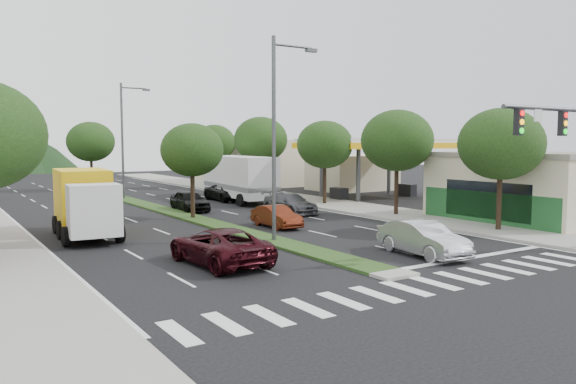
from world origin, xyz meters
TOP-DOWN VIEW (x-y plane):
  - ground at (0.00, 0.00)m, footprint 160.00×160.00m
  - sidewalk_right at (12.50, 25.00)m, footprint 5.00×90.00m
  - median at (0.00, 28.00)m, footprint 1.60×56.00m
  - crosswalk at (0.00, -2.00)m, footprint 19.00×2.20m
  - traffic_signal at (9.03, -1.54)m, footprint 6.12×0.40m
  - storefront_right at (18.00, 6.00)m, footprint 9.00×10.00m
  - gas_canopy at (19.00, 22.00)m, footprint 12.20×8.20m
  - bldg_right_far at (19.50, 44.00)m, footprint 10.00×16.00m
  - tree_r_a at (12.00, 4.00)m, footprint 4.60×4.60m
  - tree_r_b at (12.00, 12.00)m, footprint 4.80×4.80m
  - tree_r_c at (12.00, 20.00)m, footprint 4.40×4.40m
  - tree_r_d at (12.00, 30.00)m, footprint 5.00×5.00m
  - tree_r_e at (12.00, 40.00)m, footprint 4.60×4.60m
  - tree_med_near at (0.00, 18.00)m, footprint 4.00×4.00m
  - tree_med_far at (0.00, 44.00)m, footprint 4.80×4.80m
  - streetlight_near at (0.21, 8.00)m, footprint 2.60×0.25m
  - streetlight_mid at (0.21, 33.00)m, footprint 2.60×0.25m
  - sedan_silver at (3.69, 1.65)m, footprint 2.02×4.72m
  - suv_maroon at (-4.50, 4.88)m, footprint 2.77×5.48m
  - car_queue_a at (1.50, 22.07)m, footprint 1.89×4.44m
  - car_queue_b at (6.85, 17.07)m, footprint 2.14×4.92m
  - car_queue_c at (2.65, 12.07)m, footprint 1.34×3.84m
  - car_queue_d at (7.04, 27.07)m, footprint 2.48×5.17m
  - box_truck at (-7.42, 14.76)m, footprint 3.25×7.25m
  - motorhome at (7.67, 26.11)m, footprint 3.85×10.05m

SIDE VIEW (x-z plane):
  - ground at x=0.00m, z-range 0.00..0.00m
  - crosswalk at x=0.00m, z-range 0.00..0.01m
  - median at x=0.00m, z-range 0.00..0.12m
  - sidewalk_right at x=12.50m, z-range 0.00..0.15m
  - car_queue_c at x=2.65m, z-range 0.00..1.27m
  - car_queue_b at x=6.85m, z-range 0.00..1.41m
  - car_queue_d at x=7.04m, z-range 0.00..1.42m
  - suv_maroon at x=-4.50m, z-range 0.00..1.49m
  - car_queue_a at x=1.50m, z-range 0.00..1.50m
  - sedan_silver at x=3.69m, z-range 0.00..1.51m
  - box_truck at x=-7.42m, z-range -0.09..3.38m
  - storefront_right at x=18.00m, z-range 0.00..4.00m
  - motorhome at x=7.67m, z-range 0.12..3.90m
  - bldg_right_far at x=19.50m, z-range 0.00..5.20m
  - tree_med_near at x=0.00m, z-range 1.42..7.44m
  - traffic_signal at x=9.03m, z-range 1.15..8.15m
  - gas_canopy at x=19.00m, z-range 2.02..7.27m
  - tree_r_c at x=12.00m, z-range 1.51..7.99m
  - tree_r_a at x=12.00m, z-range 1.50..8.14m
  - tree_r_e at x=12.00m, z-range 1.54..8.25m
  - tree_med_far at x=0.00m, z-range 1.54..8.47m
  - tree_r_b at x=12.00m, z-range 1.57..8.50m
  - tree_r_d at x=12.00m, z-range 1.60..8.76m
  - streetlight_near at x=0.21m, z-range 0.58..10.58m
  - streetlight_mid at x=0.21m, z-range 0.58..10.58m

